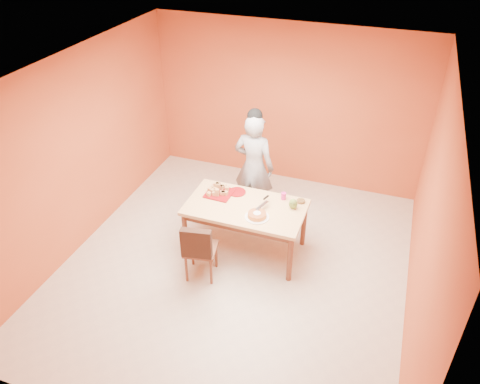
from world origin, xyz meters
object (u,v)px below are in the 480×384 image
(egg_ornament, at_px, (293,204))
(magenta_glass, at_px, (284,196))
(pastry_platter, at_px, (219,193))
(dining_table, at_px, (246,212))
(red_dinner_plate, at_px, (237,192))
(sponge_cake, at_px, (257,215))
(dining_chair, at_px, (200,248))
(checker_tin, at_px, (301,201))
(person, at_px, (254,167))

(egg_ornament, height_order, magenta_glass, egg_ornament)
(pastry_platter, relative_size, egg_ornament, 2.41)
(egg_ornament, bearing_deg, dining_table, -169.68)
(dining_table, height_order, red_dinner_plate, red_dinner_plate)
(sponge_cake, bearing_deg, red_dinner_plate, 133.81)
(dining_chair, bearing_deg, egg_ornament, 29.65)
(red_dinner_plate, xyz_separation_m, sponge_cake, (0.45, -0.47, 0.03))
(red_dinner_plate, xyz_separation_m, magenta_glass, (0.66, 0.06, 0.04))
(checker_tin, bearing_deg, red_dinner_plate, -175.80)
(dining_table, distance_m, person, 0.90)
(person, height_order, egg_ornament, person)
(person, xyz_separation_m, red_dinner_plate, (-0.05, -0.60, -0.09))
(dining_table, distance_m, magenta_glass, 0.56)
(sponge_cake, bearing_deg, pastry_platter, 152.35)
(dining_chair, distance_m, person, 1.62)
(person, bearing_deg, checker_tin, 152.22)
(dining_chair, distance_m, red_dinner_plate, 1.02)
(person, bearing_deg, magenta_glass, 142.64)
(person, bearing_deg, dining_table, 105.30)
(sponge_cake, xyz_separation_m, checker_tin, (0.46, 0.53, -0.02))
(red_dinner_plate, distance_m, checker_tin, 0.90)
(person, bearing_deg, dining_chair, 86.39)
(dining_chair, bearing_deg, checker_tin, 33.29)
(magenta_glass, bearing_deg, dining_chair, -128.80)
(egg_ornament, bearing_deg, red_dinner_plate, 168.34)
(dining_table, height_order, dining_chair, dining_chair)
(dining_chair, height_order, person, person)
(red_dinner_plate, bearing_deg, egg_ornament, -7.71)
(dining_table, bearing_deg, person, 101.10)
(person, height_order, magenta_glass, person)
(dining_table, distance_m, checker_tin, 0.77)
(sponge_cake, bearing_deg, person, 110.34)
(red_dinner_plate, height_order, checker_tin, checker_tin)
(magenta_glass, bearing_deg, red_dinner_plate, -174.79)
(dining_chair, xyz_separation_m, checker_tin, (1.06, 1.02, 0.32))
(dining_table, bearing_deg, magenta_glass, 37.07)
(magenta_glass, bearing_deg, sponge_cake, -111.99)
(sponge_cake, bearing_deg, dining_table, 138.79)
(person, xyz_separation_m, sponge_cake, (0.39, -1.06, -0.05))
(dining_table, xyz_separation_m, pastry_platter, (-0.44, 0.15, 0.10))
(sponge_cake, relative_size, checker_tin, 2.18)
(person, height_order, red_dinner_plate, person)
(pastry_platter, distance_m, sponge_cake, 0.75)
(dining_table, relative_size, sponge_cake, 6.57)
(person, relative_size, red_dinner_plate, 6.89)
(pastry_platter, xyz_separation_m, red_dinner_plate, (0.22, 0.12, -0.00))
(dining_chair, distance_m, egg_ornament, 1.36)
(checker_tin, bearing_deg, person, 148.03)
(pastry_platter, xyz_separation_m, sponge_cake, (0.66, -0.35, 0.03))
(magenta_glass, bearing_deg, person, 138.45)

